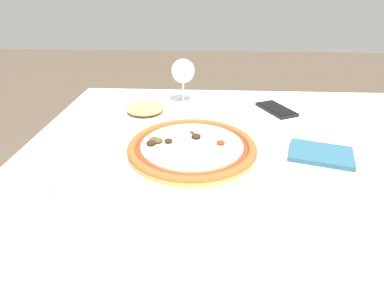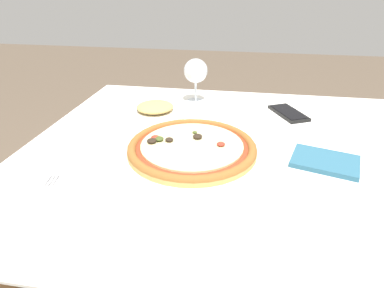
% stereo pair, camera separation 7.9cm
% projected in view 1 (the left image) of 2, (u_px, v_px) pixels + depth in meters
% --- Properties ---
extents(dining_table, '(1.19, 0.94, 0.75)m').
position_uv_depth(dining_table, '(249.00, 178.00, 0.88)').
color(dining_table, '#997047').
rests_on(dining_table, ground_plane).
extents(pizza_plate, '(0.35, 0.35, 0.04)m').
position_uv_depth(pizza_plate, '(192.00, 149.00, 0.79)').
color(pizza_plate, white).
rests_on(pizza_plate, dining_table).
extents(fork, '(0.05, 0.17, 0.00)m').
position_uv_depth(fork, '(47.00, 207.00, 0.61)').
color(fork, silver).
rests_on(fork, dining_table).
extents(wine_glass_far_left, '(0.08, 0.08, 0.15)m').
position_uv_depth(wine_glass_far_left, '(183.00, 72.00, 1.09)').
color(wine_glass_far_left, silver).
rests_on(wine_glass_far_left, dining_table).
extents(cell_phone, '(0.13, 0.16, 0.01)m').
position_uv_depth(cell_phone, '(276.00, 109.00, 1.06)').
color(cell_phone, black).
rests_on(cell_phone, dining_table).
extents(side_plate, '(0.20, 0.20, 0.04)m').
position_uv_depth(side_plate, '(145.00, 111.00, 1.03)').
color(side_plate, white).
rests_on(side_plate, dining_table).
extents(napkin_folded, '(0.17, 0.15, 0.01)m').
position_uv_depth(napkin_folded, '(321.00, 154.00, 0.79)').
color(napkin_folded, '#2D607A').
rests_on(napkin_folded, dining_table).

